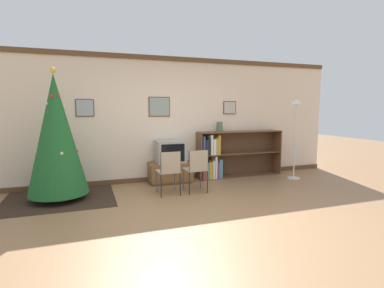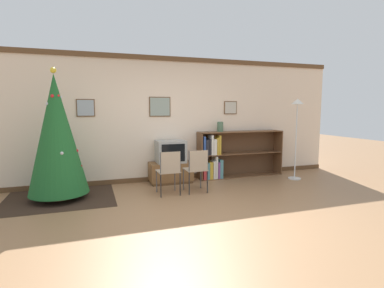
# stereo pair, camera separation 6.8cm
# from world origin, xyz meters

# --- Properties ---
(ground_plane) EXTENTS (24.00, 24.00, 0.00)m
(ground_plane) POSITION_xyz_m (0.00, 0.00, 0.00)
(ground_plane) COLOR #936B47
(wall_back) EXTENTS (8.50, 0.11, 2.70)m
(wall_back) POSITION_xyz_m (-0.00, 2.45, 1.35)
(wall_back) COLOR beige
(wall_back) RESTS_ON ground_plane
(area_rug) EXTENTS (1.86, 1.51, 0.01)m
(area_rug) POSITION_xyz_m (-2.06, 1.65, 0.00)
(area_rug) COLOR #332319
(area_rug) RESTS_ON ground_plane
(christmas_tree) EXTENTS (1.01, 1.01, 2.27)m
(christmas_tree) POSITION_xyz_m (-2.06, 1.65, 1.14)
(christmas_tree) COLOR maroon
(christmas_tree) RESTS_ON area_rug
(tv_console) EXTENTS (0.90, 0.47, 0.44)m
(tv_console) POSITION_xyz_m (0.10, 2.15, 0.22)
(tv_console) COLOR brown
(tv_console) RESTS_ON ground_plane
(television) EXTENTS (0.60, 0.46, 0.47)m
(television) POSITION_xyz_m (0.10, 2.15, 0.68)
(television) COLOR #9E9E99
(television) RESTS_ON tv_console
(folding_chair_left) EXTENTS (0.40, 0.40, 0.82)m
(folding_chair_left) POSITION_xyz_m (-0.17, 1.24, 0.47)
(folding_chair_left) COLOR tan
(folding_chair_left) RESTS_ON ground_plane
(folding_chair_right) EXTENTS (0.40, 0.40, 0.82)m
(folding_chair_right) POSITION_xyz_m (0.36, 1.24, 0.47)
(folding_chair_right) COLOR tan
(folding_chair_right) RESTS_ON ground_plane
(bookshelf) EXTENTS (2.06, 0.36, 1.06)m
(bookshelf) POSITION_xyz_m (1.43, 2.22, 0.49)
(bookshelf) COLOR brown
(bookshelf) RESTS_ON ground_plane
(vase) EXTENTS (0.14, 0.14, 0.23)m
(vase) POSITION_xyz_m (1.29, 2.24, 1.18)
(vase) COLOR #47664C
(vase) RESTS_ON bookshelf
(standing_lamp) EXTENTS (0.28, 0.28, 1.80)m
(standing_lamp) POSITION_xyz_m (2.84, 1.57, 1.38)
(standing_lamp) COLOR silver
(standing_lamp) RESTS_ON ground_plane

